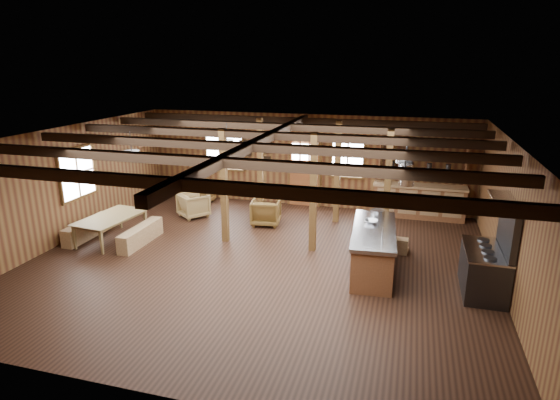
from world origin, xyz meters
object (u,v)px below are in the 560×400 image
at_px(commercial_range, 488,263).
at_px(armchair_c, 194,205).
at_px(armchair_a, 201,192).
at_px(dining_table, 113,229).
at_px(armchair_b, 266,212).
at_px(kitchen_island, 373,249).

distance_m(commercial_range, armchair_c, 7.90).
bearing_deg(armchair_a, dining_table, 78.42).
bearing_deg(armchair_b, armchair_a, -36.15).
distance_m(kitchen_island, armchair_a, 6.66).
xyz_separation_m(commercial_range, armchair_b, (-5.25, 2.59, -0.26)).
xyz_separation_m(commercial_range, armchair_a, (-7.83, 3.96, -0.26)).
distance_m(armchair_a, armchair_b, 2.92).
relative_size(kitchen_island, armchair_c, 3.37).
xyz_separation_m(commercial_range, dining_table, (-8.55, 0.41, -0.30)).
bearing_deg(dining_table, armchair_a, -5.17).
bearing_deg(armchair_a, commercial_range, 153.03).
distance_m(kitchen_island, commercial_range, 2.23).
distance_m(dining_table, armchair_b, 3.96).
xyz_separation_m(dining_table, armchair_b, (3.30, 2.18, 0.04)).
height_order(commercial_range, armchair_a, commercial_range).
distance_m(kitchen_island, dining_table, 6.37).
bearing_deg(armchair_a, armchair_c, 106.75).
distance_m(commercial_range, armchair_a, 8.78).
bearing_deg(kitchen_island, armchair_b, 141.20).
height_order(armchair_b, armchair_c, armchair_b).
xyz_separation_m(dining_table, armchair_c, (1.11, 2.25, 0.03)).
relative_size(dining_table, armchair_a, 2.32).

